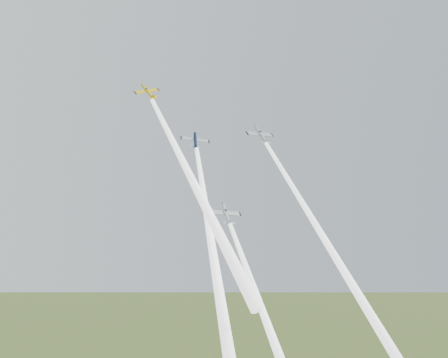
% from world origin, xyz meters
% --- Properties ---
extents(plane_yellow, '(8.15, 5.31, 7.33)m').
position_xyz_m(plane_yellow, '(-16.46, 1.40, 112.31)').
color(plane_yellow, yellow).
extents(smoke_trail_yellow, '(4.88, 39.29, 45.82)m').
position_xyz_m(smoke_trail_yellow, '(-15.09, -19.34, 87.71)').
color(smoke_trail_yellow, white).
extents(plane_navy, '(8.97, 7.43, 6.76)m').
position_xyz_m(plane_navy, '(-4.70, -0.52, 101.64)').
color(plane_navy, '#0D173B').
extents(smoke_trail_navy, '(16.36, 38.87, 47.48)m').
position_xyz_m(smoke_trail_navy, '(-12.20, -20.65, 76.21)').
color(smoke_trail_navy, white).
extents(plane_silver_right, '(8.89, 6.50, 7.74)m').
position_xyz_m(plane_silver_right, '(16.44, 1.53, 105.64)').
color(plane_silver_right, '#B0B7BF').
extents(smoke_trail_silver_right, '(2.37, 50.38, 59.03)m').
position_xyz_m(smoke_trail_silver_right, '(16.47, -24.84, 74.43)').
color(smoke_trail_silver_right, white).
extents(plane_silver_low, '(8.86, 7.02, 7.09)m').
position_xyz_m(plane_silver_low, '(0.23, -6.61, 83.75)').
color(plane_silver_low, silver).
extents(smoke_trail_silver_low, '(7.45, 37.18, 43.45)m').
position_xyz_m(smoke_trail_silver_low, '(-2.51, -26.21, 60.32)').
color(smoke_trail_silver_low, white).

